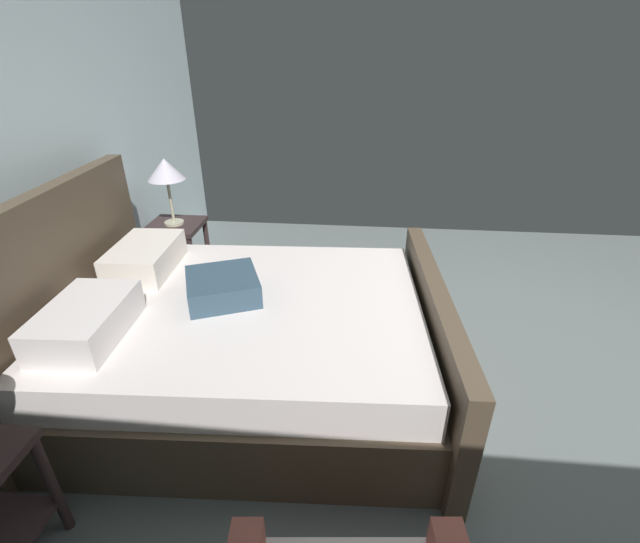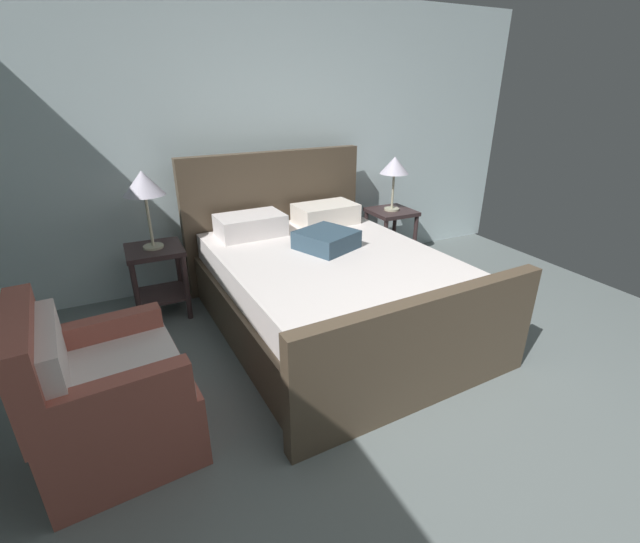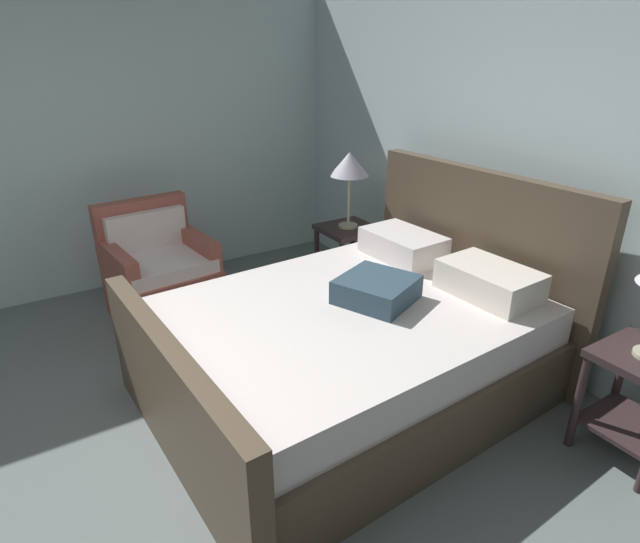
% 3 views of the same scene
% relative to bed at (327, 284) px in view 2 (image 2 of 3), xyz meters
% --- Properties ---
extents(ground_plane, '(5.26, 6.31, 0.02)m').
position_rel_bed_xyz_m(ground_plane, '(0.18, -1.94, -0.36)').
color(ground_plane, slate).
extents(wall_back, '(5.38, 0.12, 2.58)m').
position_rel_bed_xyz_m(wall_back, '(0.18, 1.28, 0.94)').
color(wall_back, silver).
rests_on(wall_back, ground).
extents(bed, '(1.87, 2.34, 1.26)m').
position_rel_bed_xyz_m(bed, '(0.00, 0.00, 0.00)').
color(bed, brown).
rests_on(bed, ground).
extents(nightstand_right, '(0.44, 0.44, 0.60)m').
position_rel_bed_xyz_m(nightstand_right, '(1.20, 0.88, 0.05)').
color(nightstand_right, '#352627').
rests_on(nightstand_right, ground).
extents(table_lamp_right, '(0.30, 0.30, 0.55)m').
position_rel_bed_xyz_m(table_lamp_right, '(1.20, 0.88, 0.70)').
color(table_lamp_right, '#B7B293').
rests_on(table_lamp_right, nightstand_right).
extents(nightstand_left, '(0.44, 0.44, 0.60)m').
position_rel_bed_xyz_m(nightstand_left, '(-1.20, 0.76, 0.05)').
color(nightstand_left, '#352627').
rests_on(nightstand_left, ground).
extents(table_lamp_left, '(0.31, 0.31, 0.62)m').
position_rel_bed_xyz_m(table_lamp_left, '(-1.20, 0.76, 0.76)').
color(table_lamp_left, '#B7B293').
rests_on(table_lamp_left, nightstand_left).
extents(armchair, '(0.80, 0.79, 0.90)m').
position_rel_bed_xyz_m(armchair, '(-1.63, -0.72, -0.00)').
color(armchair, '#9E5144').
rests_on(armchair, ground).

